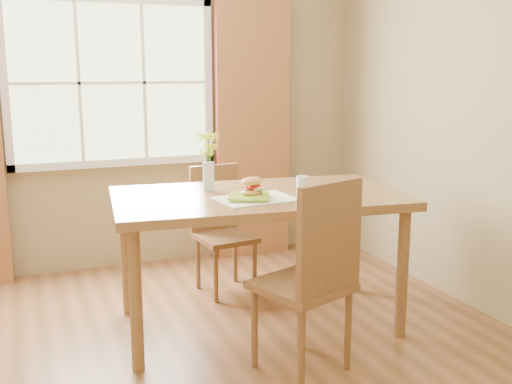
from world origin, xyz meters
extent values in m
cube|color=brown|center=(0.00, 0.00, -0.01)|extent=(4.20, 3.80, 0.02)
cube|color=#98855B|center=(0.00, 1.91, 1.35)|extent=(4.20, 0.02, 2.70)
cube|color=#98855B|center=(0.00, -1.91, 1.35)|extent=(4.20, 0.02, 2.70)
cube|color=#98855B|center=(2.11, 0.00, 1.35)|extent=(0.02, 3.80, 2.70)
cube|color=beige|center=(0.00, 1.88, 1.50)|extent=(1.50, 0.02, 1.20)
cube|color=white|center=(0.00, 1.85, 0.87)|extent=(1.62, 0.04, 0.06)
cube|color=white|center=(-0.78, 1.85, 1.50)|extent=(0.06, 0.04, 1.32)
cube|color=white|center=(0.78, 1.85, 1.50)|extent=(0.06, 0.04, 1.32)
cube|color=white|center=(0.00, 1.85, 1.50)|extent=(1.50, 0.03, 0.02)
cube|color=maroon|center=(1.15, 1.78, 1.10)|extent=(0.65, 0.08, 2.20)
cube|color=brown|center=(0.63, 0.37, 0.83)|extent=(1.85, 1.17, 0.05)
cylinder|color=brown|center=(-0.20, 0.05, 0.40)|extent=(0.07, 0.07, 0.80)
cylinder|color=brown|center=(1.36, -0.12, 0.40)|extent=(0.07, 0.07, 0.80)
cylinder|color=brown|center=(-0.11, 0.86, 0.40)|extent=(0.07, 0.07, 0.80)
cylinder|color=brown|center=(1.45, 0.68, 0.40)|extent=(0.07, 0.07, 0.80)
cube|color=brown|center=(0.63, -0.25, 0.47)|extent=(0.56, 0.56, 0.04)
cube|color=brown|center=(0.69, -0.44, 0.78)|extent=(0.43, 0.18, 0.57)
cylinder|color=brown|center=(0.52, -0.48, 0.23)|extent=(0.04, 0.04, 0.45)
cylinder|color=brown|center=(0.85, -0.36, 0.23)|extent=(0.04, 0.04, 0.45)
cylinder|color=brown|center=(0.40, -0.14, 0.23)|extent=(0.04, 0.04, 0.45)
cylinder|color=brown|center=(0.73, -0.03, 0.23)|extent=(0.04, 0.04, 0.45)
cube|color=brown|center=(0.63, 0.99, 0.41)|extent=(0.42, 0.42, 0.04)
cube|color=brown|center=(0.61, 1.16, 0.67)|extent=(0.38, 0.08, 0.49)
cylinder|color=brown|center=(0.49, 0.82, 0.20)|extent=(0.03, 0.03, 0.39)
cylinder|color=brown|center=(0.80, 0.85, 0.20)|extent=(0.03, 0.03, 0.39)
cylinder|color=brown|center=(0.45, 1.12, 0.20)|extent=(0.03, 0.03, 0.39)
cylinder|color=brown|center=(0.76, 1.16, 0.20)|extent=(0.03, 0.03, 0.39)
cube|color=beige|center=(0.55, 0.23, 0.86)|extent=(0.48, 0.37, 0.01)
cube|color=#92C731|center=(0.52, 0.23, 0.87)|extent=(0.31, 0.31, 0.01)
ellipsoid|color=#F2B452|center=(0.54, 0.26, 0.89)|extent=(0.17, 0.15, 0.04)
ellipsoid|color=#4C8C2D|center=(0.58, 0.24, 0.90)|extent=(0.08, 0.05, 0.01)
cylinder|color=red|center=(0.54, 0.26, 0.92)|extent=(0.08, 0.08, 0.01)
cylinder|color=red|center=(0.57, 0.27, 0.93)|extent=(0.07, 0.07, 0.01)
ellipsoid|color=#F2B452|center=(0.55, 0.26, 0.96)|extent=(0.17, 0.15, 0.05)
cylinder|color=silver|center=(0.88, 0.26, 0.91)|extent=(0.07, 0.07, 0.11)
cylinder|color=silver|center=(0.88, 0.26, 0.90)|extent=(0.07, 0.07, 0.09)
cylinder|color=silver|center=(0.38, 0.57, 0.94)|extent=(0.07, 0.07, 0.18)
cylinder|color=silver|center=(0.38, 0.57, 0.90)|extent=(0.06, 0.06, 0.09)
cylinder|color=#3D7028|center=(0.38, 0.57, 1.02)|extent=(0.01, 0.01, 0.34)
cylinder|color=#3D7028|center=(0.39, 0.57, 0.99)|extent=(0.01, 0.01, 0.28)
cylinder|color=#3D7028|center=(0.37, 0.58, 0.97)|extent=(0.01, 0.01, 0.24)
camera|label=1|loc=(-0.73, -2.96, 1.60)|focal=42.00mm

